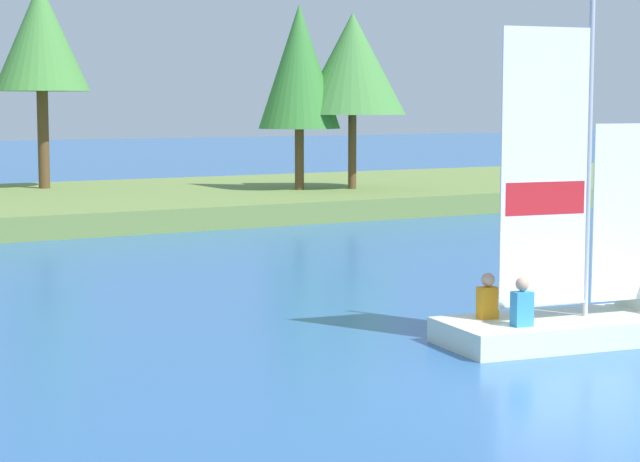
{
  "coord_description": "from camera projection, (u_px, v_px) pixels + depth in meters",
  "views": [
    {
      "loc": [
        -10.01,
        -10.12,
        3.54
      ],
      "look_at": [
        0.94,
        8.32,
        1.2
      ],
      "focal_mm": 66.11,
      "sensor_mm": 36.0,
      "label": 1
    }
  ],
  "objects": [
    {
      "name": "shore_bank",
      "position": [
        4.0,
        208.0,
        36.06
      ],
      "size": [
        80.0,
        12.62,
        0.65
      ],
      "primitive_type": "cube",
      "color": "olive",
      "rests_on": "ground"
    },
    {
      "name": "sailboat",
      "position": [
        608.0,
        315.0,
        17.73
      ],
      "size": [
        4.36,
        2.15,
        5.7
      ],
      "rotation": [
        0.0,
        0.0,
        -0.16
      ],
      "color": "silver",
      "rests_on": "ground"
    },
    {
      "name": "shoreline_tree_midleft",
      "position": [
        41.0,
        38.0,
        39.48
      ],
      "size": [
        3.21,
        3.21,
        6.94
      ],
      "color": "brown",
      "rests_on": "shore_bank"
    },
    {
      "name": "shoreline_tree_centre",
      "position": [
        299.0,
        67.0,
        38.9
      ],
      "size": [
        2.73,
        2.73,
        6.13
      ],
      "color": "brown",
      "rests_on": "shore_bank"
    },
    {
      "name": "shoreline_tree_midright",
      "position": [
        353.0,
        64.0,
        39.33
      ],
      "size": [
        3.58,
        3.58,
        5.89
      ],
      "color": "brown",
      "rests_on": "shore_bank"
    },
    {
      "name": "ground_plane",
      "position": [
        606.0,
        399.0,
        14.11
      ],
      "size": [
        200.0,
        200.0,
        0.0
      ],
      "primitive_type": "plane",
      "color": "#2D609E"
    }
  ]
}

